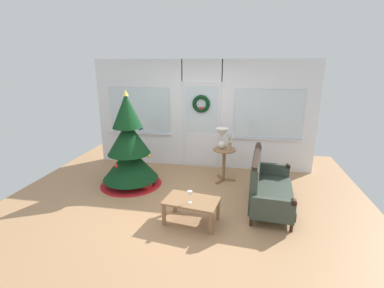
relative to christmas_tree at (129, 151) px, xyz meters
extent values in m
plane|color=#AD7F56|center=(1.29, -0.73, -0.74)|extent=(6.76, 6.76, 0.00)
cube|color=white|center=(-0.24, 1.36, 0.54)|extent=(2.15, 0.08, 2.55)
cube|color=white|center=(2.81, 1.36, 0.54)|extent=(2.15, 0.08, 2.55)
cube|color=white|center=(1.29, 1.36, 1.56)|extent=(0.94, 0.08, 0.50)
cube|color=silver|center=(1.29, 1.32, 0.29)|extent=(0.90, 0.05, 2.05)
cube|color=white|center=(1.29, 1.30, -0.29)|extent=(0.78, 0.02, 0.80)
cube|color=silver|center=(1.29, 1.30, 0.66)|extent=(0.78, 0.01, 1.10)
cube|color=silver|center=(-0.24, 1.30, 0.61)|extent=(1.50, 0.01, 1.10)
cube|color=silver|center=(2.81, 1.30, 0.61)|extent=(1.50, 0.01, 1.10)
cube|color=silver|center=(-0.24, 1.29, 0.04)|extent=(1.59, 0.06, 0.03)
cube|color=silver|center=(2.81, 1.29, 0.04)|extent=(1.59, 0.06, 0.03)
torus|color=black|center=(1.29, 1.26, 0.81)|extent=(0.41, 0.09, 0.41)
cube|color=red|center=(1.29, 1.25, 0.68)|extent=(0.10, 0.02, 0.10)
cylinder|color=#4C331E|center=(0.00, 0.00, -0.63)|extent=(0.10, 0.10, 0.21)
cone|color=red|center=(0.00, 0.00, -0.69)|extent=(1.28, 1.28, 0.10)
cone|color=#0F3819|center=(0.00, 0.00, -0.26)|extent=(1.14, 1.14, 0.68)
cone|color=#0F3819|center=(0.00, 0.00, 0.28)|extent=(0.87, 0.87, 0.68)
cone|color=#0F3819|center=(0.00, 0.00, 0.83)|extent=(0.59, 0.59, 0.68)
cone|color=#E0BC4C|center=(0.00, 0.00, 1.17)|extent=(0.12, 0.12, 0.12)
sphere|color=red|center=(-0.11, -0.41, -0.20)|extent=(0.06, 0.06, 0.06)
sphere|color=gold|center=(0.43, -0.02, -0.08)|extent=(0.07, 0.07, 0.07)
sphere|color=silver|center=(0.17, 0.22, 0.40)|extent=(0.06, 0.06, 0.06)
sphere|color=#264CB2|center=(0.22, 0.20, 0.43)|extent=(0.05, 0.05, 0.05)
sphere|color=red|center=(-0.08, -0.46, -0.16)|extent=(0.06, 0.06, 0.06)
sphere|color=gold|center=(-0.15, 0.37, -0.06)|extent=(0.08, 0.08, 0.08)
cylinder|color=black|center=(3.06, -1.21, -0.67)|extent=(0.05, 0.05, 0.14)
cylinder|color=black|center=(3.19, 0.30, -0.67)|extent=(0.05, 0.05, 0.14)
cylinder|color=black|center=(2.46, -1.16, -0.67)|extent=(0.05, 0.05, 0.14)
cylinder|color=black|center=(2.59, 0.35, -0.67)|extent=(0.05, 0.05, 0.14)
cube|color=#384238|center=(2.82, -0.43, -0.53)|extent=(0.84, 1.51, 0.14)
cube|color=#384238|center=(2.52, -0.40, -0.15)|extent=(0.25, 1.46, 0.62)
cube|color=black|center=(2.52, -0.40, 0.19)|extent=(0.20, 1.43, 0.06)
cube|color=#384238|center=(2.76, -1.20, -0.41)|extent=(0.67, 0.15, 0.38)
cylinder|color=black|center=(3.05, -1.22, -0.24)|extent=(0.10, 0.10, 0.09)
cube|color=#384238|center=(2.89, 0.34, -0.41)|extent=(0.67, 0.15, 0.38)
cylinder|color=black|center=(3.18, 0.32, -0.24)|extent=(0.10, 0.10, 0.09)
cylinder|color=#8E6642|center=(1.90, 0.54, -0.04)|extent=(0.48, 0.48, 0.02)
cylinder|color=#8E6642|center=(1.90, 0.54, -0.39)|extent=(0.07, 0.07, 0.69)
cube|color=#8E6642|center=(2.06, 0.54, -0.72)|extent=(0.20, 0.05, 0.04)
cube|color=#8E6642|center=(1.82, 0.67, -0.72)|extent=(0.14, 0.20, 0.04)
cube|color=#8E6642|center=(1.82, 0.40, -0.72)|extent=(0.14, 0.20, 0.04)
sphere|color=silver|center=(1.84, 0.58, 0.06)|extent=(0.16, 0.16, 0.16)
cylinder|color=silver|center=(1.84, 0.58, 0.19)|extent=(0.02, 0.02, 0.06)
cone|color=silver|center=(1.84, 0.58, 0.32)|extent=(0.28, 0.28, 0.20)
cylinder|color=tan|center=(2.00, 0.48, 0.06)|extent=(0.09, 0.09, 0.16)
sphere|color=tan|center=(2.00, 0.48, 0.14)|extent=(0.10, 0.10, 0.10)
cylinder|color=#4C7042|center=(1.98, 0.48, 0.24)|extent=(0.07, 0.01, 0.17)
cylinder|color=#4C7042|center=(2.00, 0.48, 0.24)|extent=(0.01, 0.01, 0.18)
cylinder|color=#4C7042|center=(2.02, 0.48, 0.24)|extent=(0.07, 0.01, 0.17)
cube|color=#8E6642|center=(1.52, -1.22, -0.36)|extent=(0.91, 0.65, 0.03)
cube|color=#8E6642|center=(1.11, -1.37, -0.56)|extent=(0.05, 0.05, 0.36)
cube|color=#8E6642|center=(1.86, -1.49, -0.56)|extent=(0.05, 0.05, 0.36)
cube|color=#8E6642|center=(1.18, -0.94, -0.56)|extent=(0.05, 0.05, 0.36)
cube|color=#8E6642|center=(1.93, -1.06, -0.56)|extent=(0.05, 0.05, 0.36)
cylinder|color=silver|center=(1.51, -1.31, -0.34)|extent=(0.06, 0.06, 0.01)
cylinder|color=silver|center=(1.51, -1.31, -0.29)|extent=(0.01, 0.01, 0.10)
cone|color=silver|center=(1.51, -1.31, -0.20)|extent=(0.08, 0.08, 0.09)
cube|color=red|center=(0.40, -0.16, -0.64)|extent=(0.18, 0.16, 0.18)
camera|label=1|loc=(2.24, -5.11, 1.73)|focal=26.09mm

